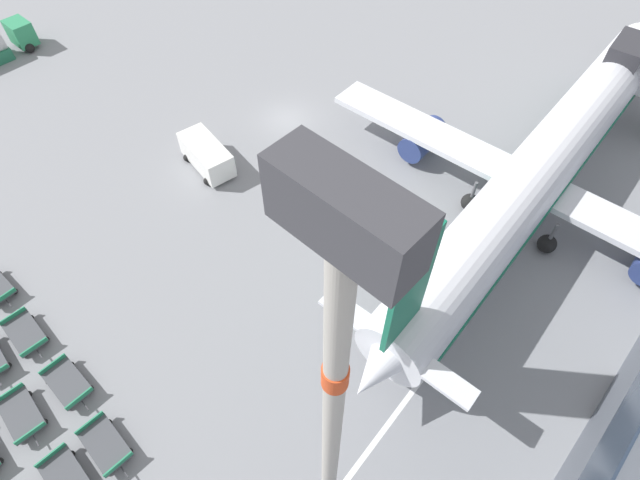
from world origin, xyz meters
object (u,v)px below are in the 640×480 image
at_px(baggage_dolly_row_mid_a_col_d, 66,478).
at_px(baggage_dolly_row_mid_b_col_d, 105,445).
at_px(baggage_dolly_row_mid_b_col_c, 68,383).
at_px(airplane, 541,168).
at_px(baggage_dolly_row_mid_b_col_b, 25,333).
at_px(baggage_dolly_row_mid_a_col_c, 21,415).
at_px(apron_light_mast, 331,445).
at_px(service_van, 207,155).

xyz_separation_m(baggage_dolly_row_mid_a_col_d, baggage_dolly_row_mid_b_col_d, (0.01, 2.19, 0.00)).
bearing_deg(baggage_dolly_row_mid_b_col_c, baggage_dolly_row_mid_b_col_d, -4.90).
xyz_separation_m(airplane, baggage_dolly_row_mid_b_col_b, (-16.34, -30.17, -2.99)).
relative_size(baggage_dolly_row_mid_a_col_c, apron_light_mast, 0.16).
relative_size(service_van, baggage_dolly_row_mid_b_col_b, 1.43).
relative_size(service_van, baggage_dolly_row_mid_b_col_d, 1.43).
relative_size(airplane, baggage_dolly_row_mid_b_col_c, 11.49).
bearing_deg(baggage_dolly_row_mid_a_col_c, baggage_dolly_row_mid_b_col_b, 150.84).
bearing_deg(baggage_dolly_row_mid_a_col_c, service_van, 112.55).
distance_m(baggage_dolly_row_mid_b_col_d, apron_light_mast, 18.04).
distance_m(service_van, apron_light_mast, 29.34).
bearing_deg(baggage_dolly_row_mid_b_col_b, baggage_dolly_row_mid_a_col_d, -15.14).
relative_size(baggage_dolly_row_mid_b_col_b, baggage_dolly_row_mid_b_col_c, 1.01).
height_order(airplane, baggage_dolly_row_mid_a_col_c, airplane).
relative_size(baggage_dolly_row_mid_a_col_c, baggage_dolly_row_mid_b_col_c, 1.01).
bearing_deg(baggage_dolly_row_mid_a_col_c, baggage_dolly_row_mid_a_col_d, 0.18).
bearing_deg(baggage_dolly_row_mid_b_col_b, baggage_dolly_row_mid_b_col_c, 1.67).
xyz_separation_m(service_van, baggage_dolly_row_mid_a_col_d, (12.60, -19.22, -0.72)).
bearing_deg(apron_light_mast, baggage_dolly_row_mid_b_col_c, -163.32).
height_order(baggage_dolly_row_mid_a_col_c, baggage_dolly_row_mid_a_col_d, same).
bearing_deg(baggage_dolly_row_mid_b_col_d, baggage_dolly_row_mid_a_col_c, -154.50).
distance_m(baggage_dolly_row_mid_a_col_d, baggage_dolly_row_mid_b_col_d, 2.19).
bearing_deg(service_van, baggage_dolly_row_mid_a_col_d, -56.74).
distance_m(baggage_dolly_row_mid_a_col_c, apron_light_mast, 21.78).
bearing_deg(baggage_dolly_row_mid_a_col_d, apron_light_mast, 33.34).
bearing_deg(baggage_dolly_row_mid_a_col_d, baggage_dolly_row_mid_b_col_c, 149.73).
xyz_separation_m(baggage_dolly_row_mid_a_col_c, baggage_dolly_row_mid_b_col_b, (-4.40, 2.45, 0.00)).
height_order(baggage_dolly_row_mid_a_col_d, baggage_dolly_row_mid_b_col_d, same).
height_order(baggage_dolly_row_mid_a_col_d, baggage_dolly_row_mid_b_col_c, same).
height_order(baggage_dolly_row_mid_b_col_d, apron_light_mast, apron_light_mast).
bearing_deg(airplane, service_van, -146.10).
bearing_deg(baggage_dolly_row_mid_a_col_c, baggage_dolly_row_mid_b_col_c, 85.38).
bearing_deg(baggage_dolly_row_mid_b_col_c, baggage_dolly_row_mid_a_col_c, -94.62).
height_order(baggage_dolly_row_mid_a_col_d, apron_light_mast, apron_light_mast).
distance_m(airplane, apron_light_mast, 27.78).
xyz_separation_m(baggage_dolly_row_mid_a_col_c, baggage_dolly_row_mid_b_col_d, (4.63, 2.21, 0.00)).
height_order(baggage_dolly_row_mid_b_col_b, baggage_dolly_row_mid_b_col_c, same).
distance_m(baggage_dolly_row_mid_a_col_c, baggage_dolly_row_mid_b_col_b, 5.03).
bearing_deg(baggage_dolly_row_mid_b_col_d, baggage_dolly_row_mid_b_col_c, 175.10).
bearing_deg(baggage_dolly_row_mid_b_col_b, service_van, 102.07).
distance_m(baggage_dolly_row_mid_b_col_c, apron_light_mast, 20.92).
xyz_separation_m(service_van, baggage_dolly_row_mid_a_col_c, (7.99, -19.23, -0.72)).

